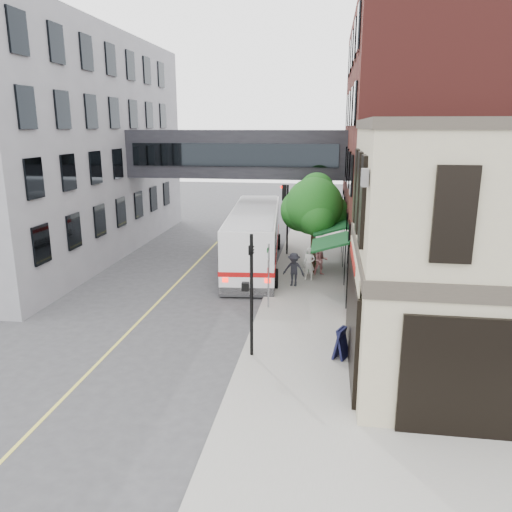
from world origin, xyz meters
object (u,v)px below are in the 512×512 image
(pedestrian_a, at_px, (309,264))
(pedestrian_c, at_px, (294,269))
(pedestrian_b, at_px, (321,260))
(newspaper_box, at_px, (311,262))
(bus, at_px, (254,235))
(sandwich_board, at_px, (341,343))

(pedestrian_a, distance_m, pedestrian_c, 1.40)
(pedestrian_b, height_order, newspaper_box, pedestrian_b)
(bus, height_order, sandwich_board, bus)
(pedestrian_a, bearing_deg, pedestrian_c, -111.89)
(sandwich_board, bearing_deg, pedestrian_c, 128.86)
(bus, distance_m, pedestrian_b, 4.59)
(pedestrian_c, bearing_deg, pedestrian_b, 69.06)
(bus, relative_size, pedestrian_a, 7.15)
(pedestrian_a, bearing_deg, newspaper_box, 97.99)
(bus, relative_size, pedestrian_b, 7.58)
(pedestrian_b, bearing_deg, newspaper_box, 106.57)
(pedestrian_a, xyz_separation_m, pedestrian_c, (-0.74, -1.19, -0.01))
(pedestrian_a, height_order, newspaper_box, pedestrian_a)
(pedestrian_c, distance_m, sandwich_board, 8.46)
(pedestrian_b, xyz_separation_m, newspaper_box, (-0.54, 0.85, -0.32))
(pedestrian_a, relative_size, pedestrian_b, 1.06)
(bus, distance_m, newspaper_box, 3.88)
(sandwich_board, bearing_deg, newspaper_box, 120.71)
(newspaper_box, xyz_separation_m, sandwich_board, (1.48, -11.18, 0.05))
(bus, bearing_deg, pedestrian_a, -40.95)
(bus, relative_size, newspaper_box, 12.27)
(pedestrian_b, distance_m, sandwich_board, 10.38)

